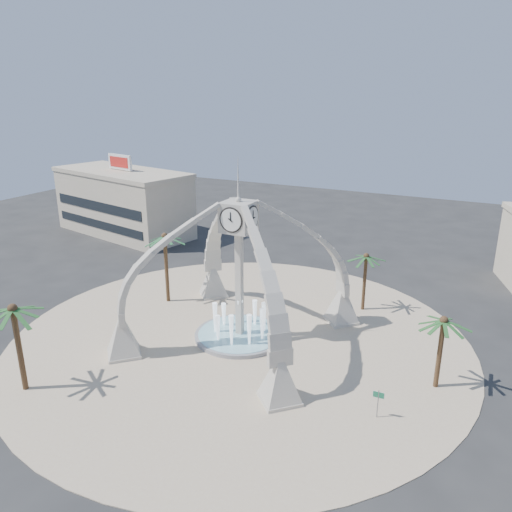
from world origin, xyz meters
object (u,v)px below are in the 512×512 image
at_px(fountain, 240,334).
at_px(palm_south, 13,310).
at_px(palm_east, 444,321).
at_px(palm_west, 165,237).
at_px(clock_tower, 239,269).
at_px(street_sign, 378,398).
at_px(palm_north, 366,257).

xyz_separation_m(fountain, palm_south, (-10.18, -14.23, 6.10)).
distance_m(fountain, palm_east, 17.43).
relative_size(fountain, palm_west, 1.02).
bearing_deg(palm_east, clock_tower, 179.10).
distance_m(clock_tower, palm_east, 16.71).
xyz_separation_m(palm_west, street_sign, (24.15, -9.50, -5.41)).
height_order(palm_south, street_sign, palm_south).
bearing_deg(street_sign, fountain, 152.63).
xyz_separation_m(palm_east, palm_north, (-8.53, 10.98, 0.21)).
height_order(palm_north, street_sign, palm_north).
height_order(palm_east, palm_north, palm_north).
relative_size(clock_tower, street_sign, 8.40).
bearing_deg(palm_south, palm_west, 90.89).
height_order(palm_east, palm_south, palm_south).
bearing_deg(palm_east, street_sign, -117.83).
relative_size(fountain, palm_north, 1.26).
xyz_separation_m(palm_east, palm_south, (-26.85, -13.97, 1.03)).
bearing_deg(street_sign, clock_tower, 152.63).
relative_size(palm_east, palm_north, 0.97).
relative_size(clock_tower, palm_south, 2.46).
xyz_separation_m(palm_west, palm_south, (0.28, -17.84, -0.55)).
bearing_deg(palm_west, fountain, -19.01).
relative_size(palm_south, street_sign, 3.42).
xyz_separation_m(clock_tower, palm_west, (-10.46, 3.60, 0.45)).
relative_size(palm_west, street_sign, 3.67).
bearing_deg(street_sign, palm_east, 58.12).
relative_size(palm_west, palm_north, 1.24).
bearing_deg(fountain, palm_north, 52.79).
distance_m(clock_tower, fountain, 6.20).
height_order(palm_north, palm_south, palm_south).
xyz_separation_m(clock_tower, fountain, (0.00, 0.00, -6.20)).
bearing_deg(palm_north, street_sign, -71.51).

